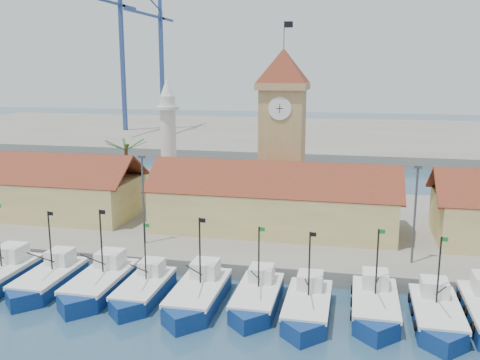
# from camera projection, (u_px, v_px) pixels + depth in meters

# --- Properties ---
(ground) EXTENTS (400.00, 400.00, 0.00)m
(ground) POSITION_uv_depth(u_px,v_px,m) (233.00, 322.00, 40.67)
(ground) COLOR navy
(ground) RESTS_ON ground
(quay) EXTENTS (140.00, 32.00, 1.50)m
(quay) POSITION_uv_depth(u_px,v_px,m) (279.00, 224.00, 63.47)
(quay) COLOR gray
(quay) RESTS_ON ground
(terminal) EXTENTS (240.00, 80.00, 2.00)m
(terminal) POSITION_uv_depth(u_px,v_px,m) (324.00, 135.00, 145.65)
(terminal) COLOR gray
(terminal) RESTS_ON ground
(boat_1) EXTENTS (3.48, 9.54, 7.22)m
(boat_1) POSITION_uv_depth(u_px,v_px,m) (47.00, 281.00, 46.55)
(boat_1) COLOR navy
(boat_1) RESTS_ON ground
(boat_2) EXTENTS (3.68, 10.08, 7.63)m
(boat_2) POSITION_uv_depth(u_px,v_px,m) (99.00, 285.00, 45.62)
(boat_2) COLOR navy
(boat_2) RESTS_ON ground
(boat_3) EXTENTS (3.25, 8.91, 6.74)m
(boat_3) POSITION_uv_depth(u_px,v_px,m) (143.00, 291.00, 44.60)
(boat_3) COLOR navy
(boat_3) RESTS_ON ground
(boat_4) EXTENTS (3.67, 10.04, 7.60)m
(boat_4) POSITION_uv_depth(u_px,v_px,m) (197.00, 297.00, 43.27)
(boat_4) COLOR navy
(boat_4) RESTS_ON ground
(boat_5) EXTENTS (3.34, 9.16, 6.93)m
(boat_5) POSITION_uv_depth(u_px,v_px,m) (257.00, 299.00, 42.95)
(boat_5) COLOR navy
(boat_5) RESTS_ON ground
(boat_6) EXTENTS (3.41, 9.33, 7.06)m
(boat_6) POSITION_uv_depth(u_px,v_px,m) (307.00, 309.00, 41.25)
(boat_6) COLOR navy
(boat_6) RESTS_ON ground
(boat_7) EXTENTS (3.50, 9.58, 7.25)m
(boat_7) POSITION_uv_depth(u_px,v_px,m) (375.00, 308.00, 41.40)
(boat_7) COLOR navy
(boat_7) RESTS_ON ground
(boat_8) EXTENTS (3.44, 9.43, 7.13)m
(boat_8) POSITION_uv_depth(u_px,v_px,m) (437.00, 317.00, 39.87)
(boat_8) COLOR navy
(boat_8) RESTS_ON ground
(hall_left) EXTENTS (31.20, 10.13, 7.61)m
(hall_left) POSITION_uv_depth(u_px,v_px,m) (16.00, 192.00, 65.64)
(hall_left) COLOR #DACA77
(hall_left) RESTS_ON quay
(hall_center) EXTENTS (27.04, 10.13, 7.61)m
(hall_center) POSITION_uv_depth(u_px,v_px,m) (274.00, 206.00, 58.98)
(hall_center) COLOR #DACA77
(hall_center) RESTS_ON quay
(clock_tower) EXTENTS (5.80, 5.80, 22.70)m
(clock_tower) POSITION_uv_depth(u_px,v_px,m) (282.00, 128.00, 63.07)
(clock_tower) COLOR tan
(clock_tower) RESTS_ON quay
(minaret) EXTENTS (3.00, 3.00, 16.30)m
(minaret) POSITION_uv_depth(u_px,v_px,m) (168.00, 141.00, 68.57)
(minaret) COLOR silver
(minaret) RESTS_ON quay
(palm_tree) EXTENTS (5.60, 5.03, 8.39)m
(palm_tree) POSITION_uv_depth(u_px,v_px,m) (127.00, 169.00, 68.42)
(palm_tree) COLOR brown
(palm_tree) RESTS_ON quay
(lamp_posts) EXTENTS (80.70, 0.25, 9.03)m
(lamp_posts) POSITION_uv_depth(u_px,v_px,m) (267.00, 202.00, 50.71)
(lamp_posts) COLOR #3F3F44
(lamp_posts) RESTS_ON quay
(crane_blue_far) EXTENTS (1.00, 34.03, 41.48)m
(crane_blue_far) POSITION_uv_depth(u_px,v_px,m) (119.00, 44.00, 142.83)
(crane_blue_far) COLOR navy
(crane_blue_far) RESTS_ON terminal
(crane_blue_near) EXTENTS (1.00, 33.54, 38.49)m
(crane_blue_near) POSITION_uv_depth(u_px,v_px,m) (159.00, 51.00, 147.03)
(crane_blue_near) COLOR navy
(crane_blue_near) RESTS_ON terminal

